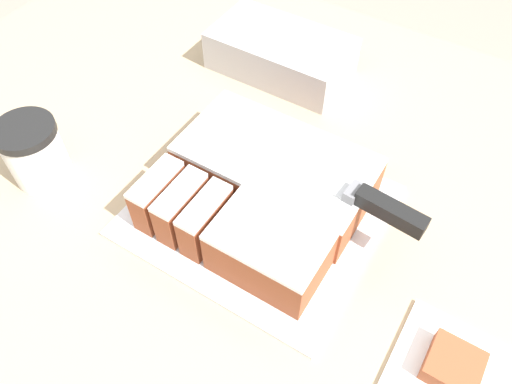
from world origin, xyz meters
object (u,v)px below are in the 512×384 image
object	(u,v)px
cake_board	(256,209)
coffee_cup	(35,152)
knife	(355,193)
cake	(261,191)
brownie	(453,366)
storage_box	(281,54)

from	to	relation	value
cake_board	coffee_cup	distance (m)	0.33
coffee_cup	knife	bearing A→B (deg)	18.53
cake_board	cake	size ratio (longest dim) A/B	1.24
cake	knife	size ratio (longest dim) A/B	0.82
knife	brownie	size ratio (longest dim) A/B	5.53
cake	coffee_cup	distance (m)	0.33
cake	knife	world-z (taller)	knife
knife	storage_box	distance (m)	0.37
cake_board	storage_box	distance (m)	0.33
cake	coffee_cup	xyz separation A→B (m)	(-0.31, -0.12, 0.01)
cake_board	knife	distance (m)	0.16
knife	brownie	xyz separation A→B (m)	(0.18, -0.11, -0.07)
cake_board	brownie	distance (m)	0.32
cake	brownie	bearing A→B (deg)	-15.08
cake_board	knife	world-z (taller)	knife
storage_box	brownie	bearing A→B (deg)	-40.24
cake	knife	bearing A→B (deg)	13.49
cake_board	knife	size ratio (longest dim) A/B	1.02
knife	brownie	bearing A→B (deg)	154.07
brownie	storage_box	bearing A→B (deg)	139.76
knife	coffee_cup	size ratio (longest dim) A/B	3.23
cake	brownie	distance (m)	0.32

